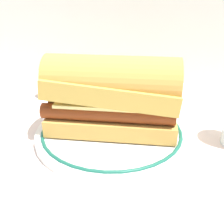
{
  "coord_description": "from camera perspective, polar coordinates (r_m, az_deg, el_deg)",
  "views": [
    {
      "loc": [
        0.11,
        -0.37,
        0.23
      ],
      "look_at": [
        0.0,
        0.01,
        0.04
      ],
      "focal_mm": 42.33,
      "sensor_mm": 36.0,
      "label": 1
    }
  ],
  "objects": [
    {
      "name": "salt_shaker",
      "position": [
        0.61,
        -13.8,
        6.3
      ],
      "size": [
        0.04,
        0.04,
        0.08
      ],
      "color": "white",
      "rests_on": "ground_plane"
    },
    {
      "name": "sausage_sandwich",
      "position": [
        0.42,
        0.0,
        3.91
      ],
      "size": [
        0.22,
        0.12,
        0.12
      ],
      "rotation": [
        0.0,
        0.0,
        0.15
      ],
      "color": "gold",
      "rests_on": "plate"
    },
    {
      "name": "ground_plane",
      "position": [
        0.45,
        -0.36,
        -5.64
      ],
      "size": [
        1.5,
        1.5,
        0.0
      ],
      "primitive_type": "plane",
      "color": "beige"
    },
    {
      "name": "plate",
      "position": [
        0.45,
        0.0,
        -4.28
      ],
      "size": [
        0.25,
        0.25,
        0.01
      ],
      "color": "white",
      "rests_on": "ground_plane"
    }
  ]
}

